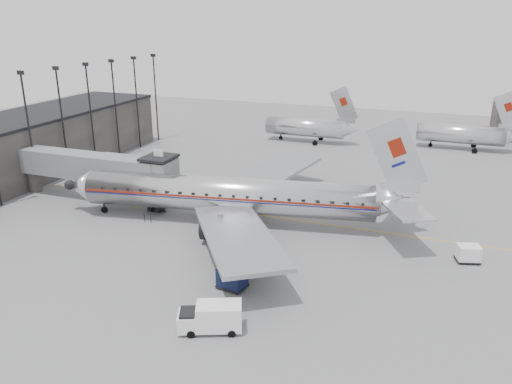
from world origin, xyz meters
TOP-DOWN VIEW (x-y plane):
  - ground at (0.00, 0.00)m, footprint 160.00×160.00m
  - terminal at (-34.00, 10.00)m, footprint 12.00×46.00m
  - apron_line at (3.00, 6.00)m, footprint 60.00×0.15m
  - jet_bridge at (-16.66, 3.67)m, footprint 21.00×6.20m
  - floodlight_masts at (-27.50, 13.00)m, footprint 0.90×42.25m
  - distant_aircraft_near at (-1.79, 42.00)m, footprint 16.39×3.20m
  - distant_aircraft_mid at (24.21, 46.00)m, footprint 16.39×3.20m
  - airliner at (0.78, 3.14)m, footprint 39.18×36.00m
  - service_van at (6.92, -16.02)m, footprint 4.90×3.36m
  - baggage_cart_navy at (6.00, -10.00)m, footprint 2.57×2.12m
  - baggage_cart_white at (24.48, 2.00)m, footprint 2.40×2.07m
  - ramp_worker at (-12.00, 3.00)m, footprint 0.70×0.62m

SIDE VIEW (x-z plane):
  - ground at x=0.00m, z-range 0.00..0.00m
  - apron_line at x=3.00m, z-range 0.00..0.01m
  - ramp_worker at x=-12.00m, z-range 0.00..1.61m
  - baggage_cart_white at x=24.48m, z-range 0.05..1.66m
  - baggage_cart_navy at x=6.00m, z-range 0.06..1.87m
  - service_van at x=6.92m, z-range 0.05..2.21m
  - distant_aircraft_near at x=-1.79m, z-range -2.40..7.86m
  - distant_aircraft_mid at x=24.21m, z-range -2.40..7.86m
  - airliner at x=0.78m, z-range -3.10..9.38m
  - terminal at x=-34.00m, z-range 0.00..8.00m
  - jet_bridge at x=-16.66m, z-range 0.63..7.73m
  - floodlight_masts at x=-27.50m, z-range 0.74..15.99m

